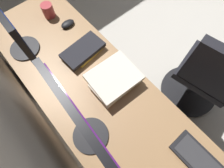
% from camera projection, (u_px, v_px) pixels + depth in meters
% --- Properties ---
extents(floor_plane, '(5.38, 5.38, 0.00)m').
position_uv_depth(floor_plane, '(209.00, 22.00, 2.27)').
color(floor_plane, '#B2ADA3').
extents(desk, '(2.15, 0.62, 0.73)m').
position_uv_depth(desk, '(106.00, 107.00, 1.13)').
color(desk, '#936D47').
rests_on(desk, ground).
extents(drawer_pedestal, '(0.40, 0.51, 0.69)m').
position_uv_depth(drawer_pedestal, '(66.00, 75.00, 1.58)').
color(drawer_pedestal, '#936D47').
rests_on(drawer_pedestal, ground).
extents(monitor_primary, '(0.57, 0.20, 0.44)m').
position_uv_depth(monitor_primary, '(6.00, 22.00, 1.00)').
color(monitor_primary, black).
rests_on(monitor_primary, desk).
extents(monitor_secondary, '(0.53, 0.20, 0.47)m').
position_uv_depth(monitor_secondary, '(84.00, 126.00, 0.75)').
color(monitor_secondary, black).
rests_on(monitor_secondary, desk).
extents(mouse_main, '(0.06, 0.10, 0.03)m').
position_uv_depth(mouse_main, '(68.00, 24.00, 1.30)').
color(mouse_main, black).
rests_on(mouse_main, desk).
extents(book_stack_near, '(0.25, 0.30, 0.09)m').
position_uv_depth(book_stack_near, '(116.00, 80.00, 1.08)').
color(book_stack_near, gold).
rests_on(book_stack_near, desk).
extents(book_stack_far, '(0.18, 0.30, 0.05)m').
position_uv_depth(book_stack_far, '(83.00, 50.00, 1.19)').
color(book_stack_far, gold).
rests_on(book_stack_far, desk).
extents(coffee_mug, '(0.12, 0.08, 0.10)m').
position_uv_depth(coffee_mug, '(48.00, 10.00, 1.31)').
color(coffee_mug, '#A53338').
rests_on(coffee_mug, desk).
extents(office_chair, '(0.56, 0.59, 0.97)m').
position_uv_depth(office_chair, '(204.00, 78.00, 1.44)').
color(office_chair, black).
rests_on(office_chair, ground).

